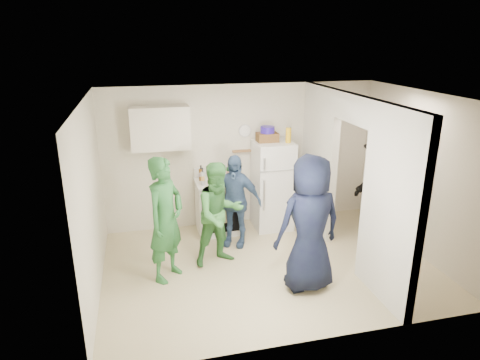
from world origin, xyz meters
name	(u,v)px	position (x,y,z in m)	size (l,w,h in m)	color
floor	(269,266)	(0.00, 0.00, 0.00)	(4.80, 4.80, 0.00)	tan
wall_back	(242,156)	(0.00, 1.70, 1.25)	(4.80, 4.80, 0.00)	silver
wall_front	(320,241)	(0.00, -1.70, 1.25)	(4.80, 4.80, 0.00)	silver
wall_left	(91,202)	(-2.40, 0.00, 1.25)	(3.40, 3.40, 0.00)	silver
wall_right	(421,175)	(2.40, 0.00, 1.25)	(3.40, 3.40, 0.00)	silver
ceiling	(273,97)	(0.00, 0.00, 2.50)	(4.80, 4.80, 0.00)	white
partition_pier_back	(319,160)	(1.20, 1.10, 1.25)	(0.12, 1.20, 2.50)	silver
partition_pier_front	(391,209)	(1.20, -1.10, 1.25)	(0.12, 1.20, 2.50)	silver
partition_header	(355,109)	(1.20, 0.00, 2.30)	(0.12, 1.00, 0.40)	silver
stove	(219,206)	(-0.49, 1.37, 0.46)	(0.77, 0.64, 0.92)	white
upper_cabinet	(160,128)	(-1.40, 1.52, 1.85)	(0.95, 0.34, 0.70)	silver
fridge	(273,185)	(0.47, 1.34, 0.78)	(0.64, 0.62, 1.56)	white
wicker_basket	(267,137)	(0.37, 1.39, 1.63)	(0.35, 0.25, 0.15)	brown
blue_bowl	(267,130)	(0.37, 1.39, 1.76)	(0.24, 0.24, 0.11)	#291699
yellow_cup_stack_top	(288,135)	(0.69, 1.24, 1.68)	(0.09, 0.09, 0.25)	yellow
wall_clock	(245,131)	(0.05, 1.68, 1.70)	(0.22, 0.22, 0.03)	white
spice_shelf	(242,151)	(0.00, 1.65, 1.35)	(0.35, 0.08, 0.03)	olive
nook_window	(415,146)	(2.38, 0.20, 1.65)	(0.03, 0.70, 0.80)	black
nook_window_frame	(414,146)	(2.36, 0.20, 1.65)	(0.04, 0.76, 0.86)	white
nook_valance	(416,124)	(2.34, 0.20, 2.00)	(0.04, 0.82, 0.18)	white
yellow_cup_stack_stove	(213,179)	(-0.61, 1.15, 1.04)	(0.09, 0.09, 0.25)	yellow
red_cup	(233,181)	(-0.27, 1.17, 0.98)	(0.09, 0.09, 0.12)	#AE270B
person_green_left	(166,220)	(-1.47, 0.05, 0.88)	(0.64, 0.42, 1.77)	#2A6A32
person_green_center	(220,214)	(-0.68, 0.29, 0.78)	(0.76, 0.59, 1.57)	#458B3D
person_denim	(234,201)	(-0.34, 0.82, 0.76)	(0.89, 0.37, 1.52)	#3C5884
person_navy	(309,224)	(0.34, -0.64, 0.93)	(0.91, 0.59, 1.86)	black
person_nook	(381,188)	(2.03, 0.43, 0.91)	(1.18, 0.68, 1.83)	black
bottle_a	(201,173)	(-0.77, 1.49, 1.05)	(0.07, 0.07, 0.27)	brown
bottle_b	(209,176)	(-0.65, 1.28, 1.06)	(0.07, 0.07, 0.28)	#275A1E
bottle_c	(211,171)	(-0.58, 1.54, 1.05)	(0.06, 0.06, 0.26)	#A5AEB3
bottle_d	(219,175)	(-0.48, 1.32, 1.04)	(0.07, 0.07, 0.25)	#603710
bottle_e	(221,171)	(-0.41, 1.54, 1.05)	(0.07, 0.07, 0.26)	silver
bottle_f	(228,171)	(-0.31, 1.39, 1.08)	(0.07, 0.07, 0.31)	#14391D
bottle_g	(232,169)	(-0.22, 1.51, 1.08)	(0.07, 0.07, 0.31)	olive
bottle_h	(203,176)	(-0.77, 1.24, 1.07)	(0.06, 0.06, 0.30)	#B5BBC2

